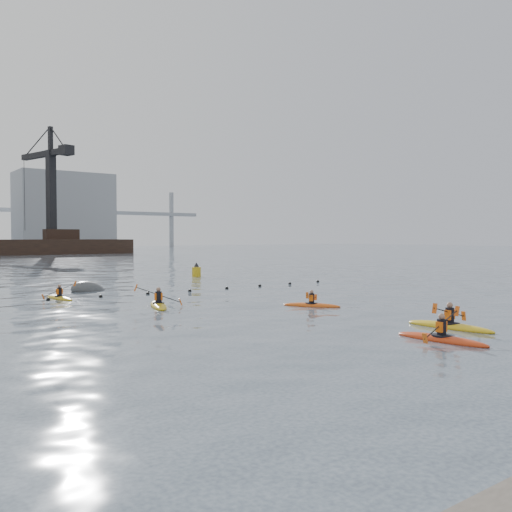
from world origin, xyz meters
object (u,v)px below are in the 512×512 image
(kayaker_4, at_px, (312,305))
(nav_buoy, at_px, (196,272))
(mooring_buoy, at_px, (88,291))
(kayaker_3, at_px, (159,305))
(kayaker_0, at_px, (441,338))
(kayaker_1, at_px, (450,325))
(kayaker_5, at_px, (60,297))

(kayaker_4, xyz_separation_m, nav_buoy, (6.03, 22.19, 0.35))
(mooring_buoy, bearing_deg, kayaker_3, -89.51)
(kayaker_0, height_order, kayaker_1, kayaker_0)
(kayaker_1, bearing_deg, kayaker_0, -157.51)
(kayaker_3, xyz_separation_m, kayaker_5, (-3.07, 6.61, -0.02))
(kayaker_3, xyz_separation_m, mooring_buoy, (-0.09, 10.25, -0.11))
(mooring_buoy, relative_size, nav_buoy, 1.72)
(kayaker_0, xyz_separation_m, mooring_buoy, (-3.81, 24.53, -0.10))
(kayaker_1, bearing_deg, nav_buoy, 72.42)
(kayaker_4, bearing_deg, kayaker_3, -70.35)
(kayaker_0, xyz_separation_m, kayaker_1, (2.57, 1.40, 0.01))
(kayaker_3, relative_size, kayaker_4, 1.27)
(kayaker_0, height_order, nav_buoy, nav_buoy)
(kayaker_5, distance_m, mooring_buoy, 4.71)
(kayaker_1, relative_size, kayaker_5, 1.20)
(kayaker_0, bearing_deg, kayaker_3, 98.47)
(kayaker_0, xyz_separation_m, kayaker_4, (2.73, 9.64, -0.01))
(kayaker_1, xyz_separation_m, kayaker_4, (0.16, 8.24, -0.02))
(kayaker_4, relative_size, mooring_buoy, 1.13)
(kayaker_3, bearing_deg, kayaker_0, -55.79)
(kayaker_3, bearing_deg, kayaker_5, 134.50)
(kayaker_3, xyz_separation_m, nav_buoy, (12.48, 17.55, 0.33))
(mooring_buoy, bearing_deg, kayaker_1, -74.59)
(kayaker_5, relative_size, nav_buoy, 2.10)
(kayaker_0, relative_size, nav_buoy, 2.37)
(mooring_buoy, bearing_deg, kayaker_5, -129.29)
(kayaker_1, distance_m, nav_buoy, 31.05)
(nav_buoy, bearing_deg, kayaker_0, -105.39)
(kayaker_5, xyz_separation_m, mooring_buoy, (2.98, 3.64, -0.09))
(kayaker_1, distance_m, kayaker_5, 21.62)
(kayaker_0, distance_m, kayaker_1, 2.92)
(kayaker_3, distance_m, kayaker_5, 7.29)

